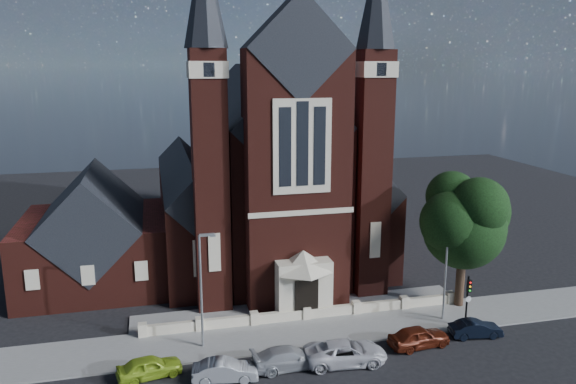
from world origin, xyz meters
The scene contains 16 objects.
ground centered at (0.00, 15.00, 0.00)m, with size 120.00×120.00×0.00m, color black.
pavement_strip centered at (0.00, 4.50, 0.00)m, with size 60.00×5.00×0.12m, color slate.
forecourt_paving centered at (0.00, 8.50, 0.00)m, with size 26.00×3.00×0.14m, color slate.
forecourt_wall centered at (0.00, 6.50, 0.00)m, with size 24.00×0.40×0.90m, color beige.
church centered at (0.00, 22.94, 8.19)m, with size 20.01×34.90×29.20m.
parish_hall centered at (-16.00, 18.00, 4.01)m, with size 12.00×12.20×10.24m.
street_tree centered at (12.60, 5.71, 6.96)m, with size 6.40×6.60×10.70m.
street_lamp_left centered at (-7.91, 4.00, 4.60)m, with size 1.16×0.22×8.09m.
street_lamp_right centered at (10.09, 4.00, 4.60)m, with size 1.16×0.22×8.09m.
traffic_signal centered at (11.00, 2.43, 2.58)m, with size 0.28×0.42×4.00m.
car_lime_van centered at (-11.53, 1.08, 0.68)m, with size 1.60×3.97×1.35m, color #93B925.
car_silver_a centered at (-7.06, -0.40, 0.66)m, with size 1.39×4.00×1.32m, color #95989C.
car_silver_b centered at (-2.96, 0.11, 0.69)m, with size 1.92×4.73×1.37m, color #9EA1A5.
car_white_suv centered at (0.76, -0.21, 0.74)m, with size 2.46×5.34×1.49m, color silver.
car_dark_red centered at (6.35, 0.66, 0.73)m, with size 1.73×4.30×1.46m, color #581D0F.
car_navy centered at (10.91, 1.02, 0.61)m, with size 1.29×3.70×1.22m, color black.
Camera 1 is at (-10.64, -31.33, 18.81)m, focal length 35.00 mm.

